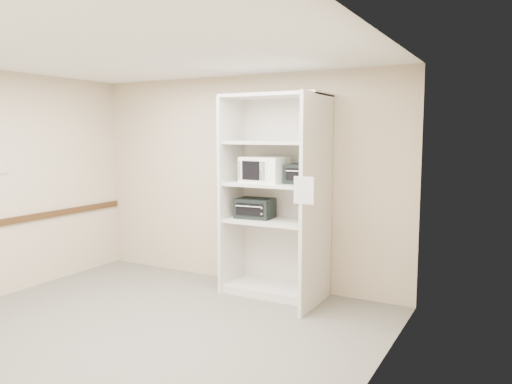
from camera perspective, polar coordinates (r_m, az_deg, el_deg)
The scene contains 10 objects.
floor at distance 5.25m, azimuth -12.87°, elevation -15.33°, with size 4.50×4.00×0.01m, color #636157.
ceiling at distance 4.93m, azimuth -13.70°, elevation 15.21°, with size 4.50×4.00×0.01m, color white.
wall_back at distance 6.53m, azimuth -1.53°, elevation 1.36°, with size 4.50×0.02×2.70m, color beige.
wall_right at distance 3.81m, azimuth 12.91°, elevation -2.55°, with size 0.02×4.00×2.70m, color beige.
shelving_unit at distance 5.98m, azimuth 2.58°, elevation -1.24°, with size 1.24×0.92×2.42m.
microwave at distance 6.00m, azimuth 1.00°, elevation 2.57°, with size 0.51×0.39×0.31m, color white.
toaster_oven_upper at distance 5.85m, azimuth 5.59°, elevation 2.06°, with size 0.40×0.30×0.23m, color black.
toaster_oven_lower at distance 6.15m, azimuth -0.10°, elevation -1.86°, with size 0.44×0.33×0.24m, color black.
paper_sign at distance 5.14m, azimuth 5.47°, elevation 0.19°, with size 0.22×0.01×0.28m, color white.
wall_poster at distance 6.66m, azimuth -27.20°, elevation 3.05°, with size 0.01×0.20×0.28m, color silver.
Camera 1 is at (3.25, -3.63, 1.94)m, focal length 35.00 mm.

